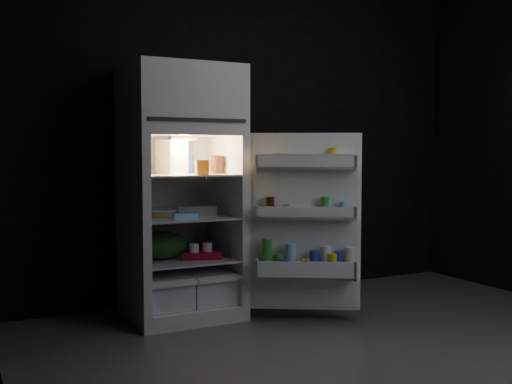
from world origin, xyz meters
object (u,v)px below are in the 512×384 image
egg_carton (197,211)px  milk_jug (172,157)px  fridge_door (306,225)px  yogurt_tray (202,255)px  refrigerator (180,184)px

egg_carton → milk_jug: bearing=159.5°
fridge_door → milk_jug: bearing=142.5°
yogurt_tray → fridge_door: bearing=-15.5°
refrigerator → yogurt_tray: refrigerator is taller
milk_jug → yogurt_tray: milk_jug is taller
refrigerator → milk_jug: refrigerator is taller
refrigerator → yogurt_tray: 0.53m
yogurt_tray → refrigerator: bearing=151.0°
refrigerator → egg_carton: refrigerator is taller
egg_carton → yogurt_tray: 0.31m
fridge_door → egg_carton: size_ratio=4.38×
fridge_door → milk_jug: size_ratio=5.08×
fridge_door → egg_carton: fridge_door is taller
refrigerator → milk_jug: bearing=167.6°
milk_jug → yogurt_tray: (0.17, -0.15, -0.69)m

